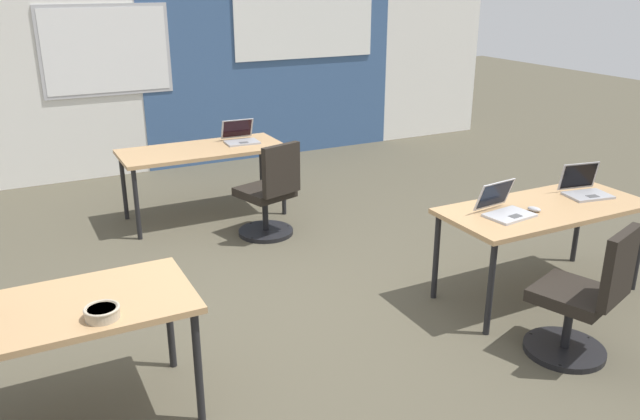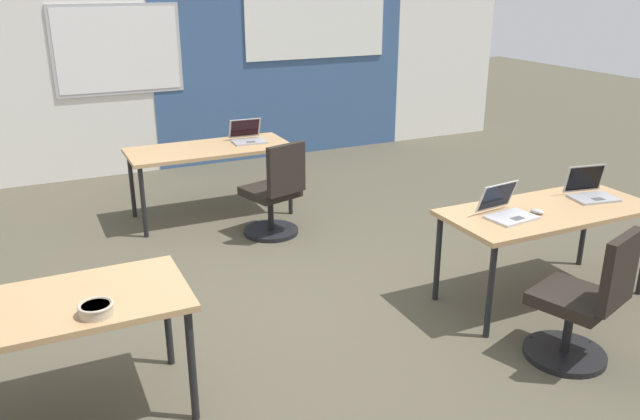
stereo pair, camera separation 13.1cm
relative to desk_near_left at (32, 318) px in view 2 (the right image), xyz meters
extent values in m
plane|color=#4C4738|center=(1.75, 0.60, -0.66)|extent=(24.00, 24.00, 0.00)
cube|color=silver|center=(1.75, 4.80, 0.74)|extent=(10.00, 0.20, 2.80)
cube|color=#385684|center=(3.35, 4.69, 0.74)|extent=(3.48, 0.01, 2.80)
cube|color=#B7B7BC|center=(1.24, 4.69, 0.85)|extent=(1.48, 0.02, 1.04)
cube|color=white|center=(1.24, 4.68, 0.85)|extent=(1.40, 0.02, 0.96)
cube|color=white|center=(3.81, 4.67, 1.31)|extent=(2.00, 0.02, 1.36)
cube|color=tan|center=(0.00, 0.00, 0.04)|extent=(1.60, 0.70, 0.04)
cylinder|color=black|center=(0.74, -0.30, -0.32)|extent=(0.04, 0.04, 0.68)
cylinder|color=black|center=(0.74, 0.30, -0.32)|extent=(0.04, 0.04, 0.68)
cube|color=tan|center=(3.50, 0.00, 0.04)|extent=(1.60, 0.70, 0.04)
cylinder|color=black|center=(2.76, -0.30, -0.32)|extent=(0.04, 0.04, 0.68)
cylinder|color=black|center=(2.76, 0.30, -0.32)|extent=(0.04, 0.04, 0.68)
cylinder|color=black|center=(4.24, 0.30, -0.32)|extent=(0.04, 0.04, 0.68)
cube|color=tan|center=(1.75, 2.80, 0.04)|extent=(1.60, 0.70, 0.04)
cylinder|color=black|center=(1.01, 2.50, -0.32)|extent=(0.04, 0.04, 0.68)
cylinder|color=black|center=(2.49, 2.50, -0.32)|extent=(0.04, 0.04, 0.68)
cylinder|color=black|center=(1.01, 3.10, -0.32)|extent=(0.04, 0.04, 0.68)
cylinder|color=black|center=(2.49, 3.10, -0.32)|extent=(0.04, 0.04, 0.68)
cube|color=#9E9EA3|center=(2.17, 2.81, 0.07)|extent=(0.34, 0.25, 0.02)
cube|color=#4C4C4F|center=(2.17, 2.76, 0.08)|extent=(0.09, 0.06, 0.00)
cube|color=#9E9EA3|center=(2.18, 2.97, 0.18)|extent=(0.33, 0.11, 0.20)
cube|color=black|center=(2.18, 2.96, 0.18)|extent=(0.30, 0.10, 0.18)
cylinder|color=black|center=(2.11, 2.09, -0.64)|extent=(0.52, 0.52, 0.04)
cylinder|color=black|center=(2.11, 2.09, -0.45)|extent=(0.06, 0.06, 0.34)
cube|color=black|center=(2.11, 2.09, -0.24)|extent=(0.55, 0.55, 0.08)
cube|color=black|center=(2.18, 1.85, 0.03)|extent=(0.40, 0.17, 0.46)
sphere|color=black|center=(2.05, 2.31, -0.64)|extent=(0.04, 0.04, 0.04)
sphere|color=black|center=(2.35, 2.08, -0.64)|extent=(0.04, 0.04, 0.04)
sphere|color=black|center=(1.92, 1.96, -0.64)|extent=(0.04, 0.04, 0.04)
cube|color=#B7B7BC|center=(3.11, -0.05, 0.07)|extent=(0.36, 0.27, 0.02)
cube|color=#4C4C4F|center=(3.12, -0.10, 0.08)|extent=(0.10, 0.07, 0.00)
cube|color=#B7B7BC|center=(3.09, 0.10, 0.18)|extent=(0.34, 0.12, 0.21)
cube|color=black|center=(3.09, 0.10, 0.18)|extent=(0.30, 0.10, 0.18)
ellipsoid|color=#B2B2B7|center=(3.34, -0.05, 0.08)|extent=(0.09, 0.11, 0.03)
cylinder|color=black|center=(3.06, -0.71, -0.64)|extent=(0.52, 0.52, 0.04)
cylinder|color=black|center=(3.06, -0.71, -0.45)|extent=(0.06, 0.06, 0.34)
cube|color=black|center=(3.06, -0.71, -0.24)|extent=(0.56, 0.56, 0.08)
cube|color=black|center=(3.14, -0.95, 0.03)|extent=(0.40, 0.19, 0.46)
sphere|color=black|center=(2.99, -0.49, -0.64)|extent=(0.04, 0.04, 0.04)
sphere|color=black|center=(3.30, -0.71, -0.64)|extent=(0.04, 0.04, 0.04)
sphere|color=black|center=(2.88, -0.85, -0.64)|extent=(0.04, 0.04, 0.04)
cube|color=#9E9EA3|center=(3.96, 0.01, 0.07)|extent=(0.36, 0.28, 0.02)
cube|color=#4C4C4F|center=(3.95, -0.04, 0.08)|extent=(0.10, 0.07, 0.00)
cube|color=#9E9EA3|center=(3.98, 0.15, 0.19)|extent=(0.33, 0.11, 0.22)
cube|color=black|center=(3.98, 0.14, 0.19)|extent=(0.30, 0.09, 0.19)
cylinder|color=tan|center=(0.30, -0.22, 0.09)|extent=(0.17, 0.17, 0.05)
torus|color=tan|center=(0.30, -0.22, 0.11)|extent=(0.18, 0.18, 0.02)
cylinder|color=gold|center=(0.30, -0.22, 0.11)|extent=(0.14, 0.14, 0.01)
camera|label=1|loc=(-0.01, -3.21, 1.66)|focal=35.95mm
camera|label=2|loc=(0.10, -3.27, 1.66)|focal=35.95mm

